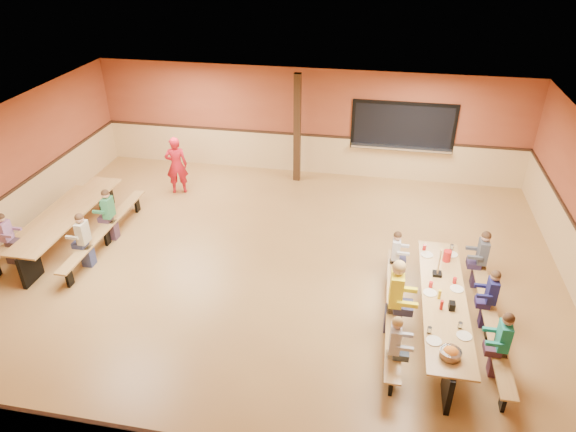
# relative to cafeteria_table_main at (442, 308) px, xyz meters

# --- Properties ---
(ground) EXTENTS (12.00, 12.00, 0.00)m
(ground) POSITION_rel_cafeteria_table_main_xyz_m (-3.35, 1.26, -0.53)
(ground) COLOR olive
(ground) RESTS_ON ground
(room_envelope) EXTENTS (12.04, 10.04, 3.02)m
(room_envelope) POSITION_rel_cafeteria_table_main_xyz_m (-3.35, 1.26, 0.16)
(room_envelope) COLOR #99482C
(room_envelope) RESTS_ON ground
(kitchen_pass_through) EXTENTS (2.78, 0.28, 1.38)m
(kitchen_pass_through) POSITION_rel_cafeteria_table_main_xyz_m (-0.75, 6.22, 0.96)
(kitchen_pass_through) COLOR black
(kitchen_pass_through) RESTS_ON ground
(structural_post) EXTENTS (0.18, 0.18, 3.00)m
(structural_post) POSITION_rel_cafeteria_table_main_xyz_m (-3.55, 5.66, 0.97)
(structural_post) COLOR black
(structural_post) RESTS_ON ground
(cafeteria_table_main) EXTENTS (1.91, 3.70, 0.74)m
(cafeteria_table_main) POSITION_rel_cafeteria_table_main_xyz_m (0.00, 0.00, 0.00)
(cafeteria_table_main) COLOR #AD8144
(cafeteria_table_main) RESTS_ON ground
(cafeteria_table_second) EXTENTS (1.91, 3.70, 0.74)m
(cafeteria_table_second) POSITION_rel_cafeteria_table_main_xyz_m (-8.00, 1.54, 0.00)
(cafeteria_table_second) COLOR #AD8144
(cafeteria_table_second) RESTS_ON ground
(seated_child_white_left) EXTENTS (0.36, 0.29, 1.19)m
(seated_child_white_left) POSITION_rel_cafeteria_table_main_xyz_m (-0.83, -1.21, 0.07)
(seated_child_white_left) COLOR #BBBBC2
(seated_child_white_left) RESTS_ON ground
(seated_adult_yellow) EXTENTS (0.48, 0.40, 1.45)m
(seated_adult_yellow) POSITION_rel_cafeteria_table_main_xyz_m (-0.83, -0.10, 0.20)
(seated_adult_yellow) COLOR yellow
(seated_adult_yellow) RESTS_ON ground
(seated_child_grey_left) EXTENTS (0.33, 0.27, 1.13)m
(seated_child_grey_left) POSITION_rel_cafeteria_table_main_xyz_m (-0.83, 1.37, 0.04)
(seated_child_grey_left) COLOR silver
(seated_child_grey_left) RESTS_ON ground
(seated_child_teal_right) EXTENTS (0.38, 0.31, 1.22)m
(seated_child_teal_right) POSITION_rel_cafeteria_table_main_xyz_m (0.82, -0.85, 0.09)
(seated_child_teal_right) COLOR #1A8974
(seated_child_teal_right) RESTS_ON ground
(seated_child_navy_right) EXTENTS (0.36, 0.29, 1.19)m
(seated_child_navy_right) POSITION_rel_cafeteria_table_main_xyz_m (0.82, 0.31, 0.07)
(seated_child_navy_right) COLOR #18184F
(seated_child_navy_right) RESTS_ON ground
(seated_child_char_right) EXTENTS (0.38, 0.31, 1.24)m
(seated_child_char_right) POSITION_rel_cafeteria_table_main_xyz_m (0.82, 1.51, 0.09)
(seated_child_char_right) COLOR #45484E
(seated_child_char_right) RESTS_ON ground
(seated_child_purple_sec) EXTENTS (0.35, 0.28, 1.17)m
(seated_child_purple_sec) POSITION_rel_cafeteria_table_main_xyz_m (-8.83, 0.52, 0.06)
(seated_child_purple_sec) COLOR #9A6798
(seated_child_purple_sec) RESTS_ON ground
(seated_child_green_sec) EXTENTS (0.38, 0.31, 1.23)m
(seated_child_green_sec) POSITION_rel_cafeteria_table_main_xyz_m (-7.18, 1.80, 0.09)
(seated_child_green_sec) COLOR #328150
(seated_child_green_sec) RESTS_ON ground
(seated_child_tan_sec) EXTENTS (0.38, 0.31, 1.23)m
(seated_child_tan_sec) POSITION_rel_cafeteria_table_main_xyz_m (-7.18, 0.72, 0.09)
(seated_child_tan_sec) COLOR #B3AF91
(seated_child_tan_sec) RESTS_ON ground
(standing_woman) EXTENTS (0.66, 0.54, 1.57)m
(standing_woman) POSITION_rel_cafeteria_table_main_xyz_m (-6.54, 4.31, 0.26)
(standing_woman) COLOR red
(standing_woman) RESTS_ON ground
(punch_pitcher) EXTENTS (0.16, 0.16, 0.22)m
(punch_pitcher) POSITION_rel_cafeteria_table_main_xyz_m (0.12, 1.17, 0.32)
(punch_pitcher) COLOR red
(punch_pitcher) RESTS_ON cafeteria_table_main
(chip_bowl) EXTENTS (0.32, 0.32, 0.15)m
(chip_bowl) POSITION_rel_cafeteria_table_main_xyz_m (-0.02, -1.39, 0.29)
(chip_bowl) COLOR orange
(chip_bowl) RESTS_ON cafeteria_table_main
(napkin_dispenser) EXTENTS (0.10, 0.14, 0.13)m
(napkin_dispenser) POSITION_rel_cafeteria_table_main_xyz_m (0.10, -0.26, 0.28)
(napkin_dispenser) COLOR black
(napkin_dispenser) RESTS_ON cafeteria_table_main
(condiment_mustard) EXTENTS (0.06, 0.06, 0.17)m
(condiment_mustard) POSITION_rel_cafeteria_table_main_xyz_m (-0.09, -0.02, 0.30)
(condiment_mustard) COLOR yellow
(condiment_mustard) RESTS_ON cafeteria_table_main
(condiment_ketchup) EXTENTS (0.06, 0.06, 0.17)m
(condiment_ketchup) POSITION_rel_cafeteria_table_main_xyz_m (-0.08, -0.30, 0.30)
(condiment_ketchup) COLOR #B2140F
(condiment_ketchup) RESTS_ON cafeteria_table_main
(table_paddle) EXTENTS (0.16, 0.16, 0.56)m
(table_paddle) POSITION_rel_cafeteria_table_main_xyz_m (-0.08, 0.66, 0.35)
(table_paddle) COLOR black
(table_paddle) RESTS_ON cafeteria_table_main
(place_settings) EXTENTS (0.65, 3.30, 0.11)m
(place_settings) POSITION_rel_cafeteria_table_main_xyz_m (-0.00, 0.00, 0.27)
(place_settings) COLOR beige
(place_settings) RESTS_ON cafeteria_table_main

